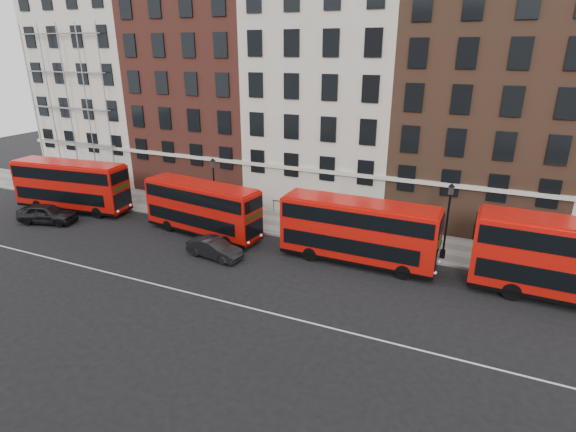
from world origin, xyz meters
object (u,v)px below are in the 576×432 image
at_px(bus_c, 358,230).
at_px(car_front, 215,248).
at_px(bus_a, 71,185).
at_px(bus_b, 202,207).
at_px(car_rear, 47,214).

distance_m(bus_c, car_front, 9.87).
bearing_deg(bus_c, bus_a, -179.21).
xyz_separation_m(bus_b, bus_c, (12.29, -0.00, 0.13)).
distance_m(bus_a, bus_b, 13.77).
relative_size(bus_c, car_rear, 2.20).
distance_m(bus_a, bus_c, 26.05).
height_order(bus_b, car_front, bus_b).
height_order(bus_b, bus_c, bus_c).
bearing_deg(bus_c, car_front, -159.77).
height_order(bus_a, car_rear, bus_a).
xyz_separation_m(bus_a, car_front, (16.88, -3.24, -1.70)).
bearing_deg(bus_c, car_rear, -172.01).
bearing_deg(bus_b, bus_c, 7.74).
bearing_deg(car_rear, bus_c, -98.38).
bearing_deg(car_front, bus_a, 86.79).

